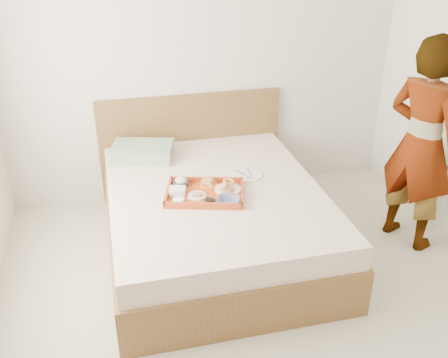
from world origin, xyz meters
TOP-DOWN VIEW (x-y plane):
  - ground at (0.00, 0.00)m, footprint 3.50×4.00m
  - wall_back at (0.00, 2.00)m, footprint 3.50×0.01m
  - bed at (-0.14, 1.00)m, footprint 1.65×2.00m
  - headboard at (-0.14, 1.97)m, footprint 1.65×0.06m
  - pillow at (-0.60, 1.66)m, footprint 0.56×0.45m
  - tray at (-0.23, 0.90)m, footprint 0.64×0.54m
  - prawn_plate at (-0.05, 0.92)m, footprint 0.24×0.24m
  - navy_bowl_big at (-0.09, 0.74)m, footprint 0.19×0.19m
  - sauce_dish at (-0.23, 0.75)m, footprint 0.10×0.10m
  - meat_plate at (-0.29, 0.88)m, footprint 0.17×0.17m
  - bread_plate at (-0.18, 1.02)m, footprint 0.17×0.17m
  - salad_bowl at (-0.38, 1.08)m, footprint 0.15×0.15m
  - plastic_tub at (-0.42, 0.94)m, footprint 0.14×0.12m
  - cheese_round at (-0.44, 0.82)m, footprint 0.10×0.10m
  - dinner_plate at (0.15, 1.15)m, footprint 0.28×0.28m
  - person at (1.39, 0.77)m, footprint 0.60×0.70m

SIDE VIEW (x-z plane):
  - ground at x=0.00m, z-range -0.01..0.01m
  - bed at x=-0.14m, z-range 0.00..0.53m
  - headboard at x=-0.14m, z-range 0.00..0.95m
  - dinner_plate at x=0.15m, z-range 0.53..0.54m
  - meat_plate at x=-0.29m, z-range 0.55..0.56m
  - bread_plate at x=-0.18m, z-range 0.55..0.56m
  - prawn_plate at x=-0.05m, z-range 0.55..0.56m
  - tray at x=-0.23m, z-range 0.53..0.58m
  - cheese_round at x=-0.44m, z-range 0.55..0.57m
  - sauce_dish at x=-0.23m, z-range 0.55..0.58m
  - salad_bowl at x=-0.38m, z-range 0.55..0.58m
  - navy_bowl_big at x=-0.09m, z-range 0.55..0.58m
  - plastic_tub at x=-0.42m, z-range 0.55..0.60m
  - pillow at x=-0.60m, z-range 0.53..0.65m
  - person at x=1.39m, z-range 0.00..1.64m
  - wall_back at x=0.00m, z-range 0.00..2.60m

